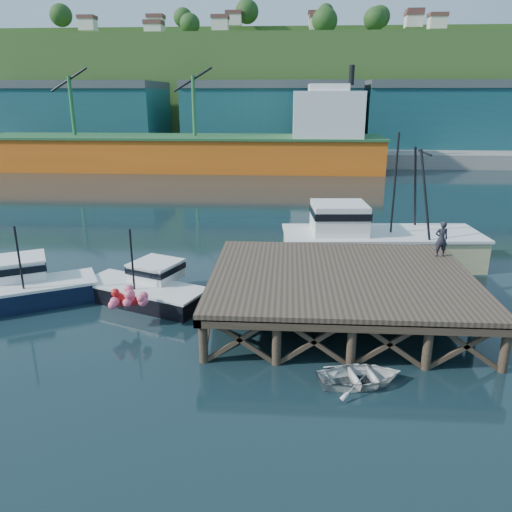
# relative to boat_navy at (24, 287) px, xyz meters

# --- Properties ---
(ground) EXTENTS (300.00, 300.00, 0.00)m
(ground) POSITION_rel_boat_navy_xyz_m (10.09, -0.51, -0.85)
(ground) COLOR black
(ground) RESTS_ON ground
(wharf) EXTENTS (12.00, 10.00, 2.62)m
(wharf) POSITION_rel_boat_navy_xyz_m (15.59, -0.70, 1.09)
(wharf) COLOR brown
(wharf) RESTS_ON ground
(far_quay) EXTENTS (160.00, 40.00, 2.00)m
(far_quay) POSITION_rel_boat_navy_xyz_m (10.09, 69.49, 0.15)
(far_quay) COLOR gray
(far_quay) RESTS_ON ground
(warehouse_left) EXTENTS (32.00, 16.00, 9.00)m
(warehouse_left) POSITION_rel_boat_navy_xyz_m (-24.91, 64.49, 5.65)
(warehouse_left) COLOR #1A5758
(warehouse_left) RESTS_ON far_quay
(warehouse_mid) EXTENTS (28.00, 16.00, 9.00)m
(warehouse_mid) POSITION_rel_boat_navy_xyz_m (10.09, 64.49, 5.65)
(warehouse_mid) COLOR #1A5758
(warehouse_mid) RESTS_ON far_quay
(warehouse_right) EXTENTS (30.00, 16.00, 9.00)m
(warehouse_right) POSITION_rel_boat_navy_xyz_m (40.09, 64.49, 5.65)
(warehouse_right) COLOR #1A5758
(warehouse_right) RESTS_ON far_quay
(cargo_ship) EXTENTS (55.50, 10.00, 13.75)m
(cargo_ship) POSITION_rel_boat_navy_xyz_m (1.63, 47.49, 2.46)
(cargo_ship) COLOR orange
(cargo_ship) RESTS_ON ground
(hillside) EXTENTS (220.00, 50.00, 22.00)m
(hillside) POSITION_rel_boat_navy_xyz_m (10.09, 99.49, 10.15)
(hillside) COLOR #2D511E
(hillside) RESTS_ON ground
(boat_navy) EXTENTS (7.11, 5.33, 4.22)m
(boat_navy) POSITION_rel_boat_navy_xyz_m (0.00, 0.00, 0.00)
(boat_navy) COLOR black
(boat_navy) RESTS_ON ground
(boat_black) EXTENTS (6.87, 5.72, 3.99)m
(boat_black) POSITION_rel_boat_navy_xyz_m (6.02, 0.64, -0.12)
(boat_black) COLOR black
(boat_black) RESTS_ON ground
(trawler) EXTENTS (12.18, 5.08, 7.97)m
(trawler) POSITION_rel_boat_navy_xyz_m (18.55, 7.34, 0.79)
(trawler) COLOR beige
(trawler) RESTS_ON ground
(dinghy) EXTENTS (3.50, 2.82, 0.64)m
(dinghy) POSITION_rel_boat_navy_xyz_m (15.80, -6.43, -0.53)
(dinghy) COLOR silver
(dinghy) RESTS_ON ground
(dockworker) EXTENTS (0.71, 0.51, 1.84)m
(dockworker) POSITION_rel_boat_navy_xyz_m (20.88, 2.44, 2.20)
(dockworker) COLOR #222129
(dockworker) RESTS_ON wharf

